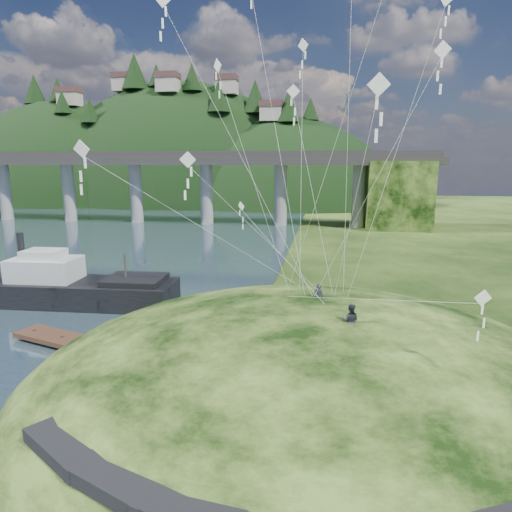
# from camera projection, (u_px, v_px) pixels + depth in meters

# --- Properties ---
(ground) EXTENTS (320.00, 320.00, 0.00)m
(ground) POSITION_uv_depth(u_px,v_px,m) (170.00, 395.00, 25.97)
(ground) COLOR black
(ground) RESTS_ON ground
(grass_hill) EXTENTS (36.00, 32.00, 13.00)m
(grass_hill) POSITION_uv_depth(u_px,v_px,m) (312.00, 412.00, 27.00)
(grass_hill) COLOR black
(grass_hill) RESTS_ON ground
(footpath) EXTENTS (22.29, 5.84, 0.83)m
(footpath) POSITION_uv_depth(u_px,v_px,m) (286.00, 503.00, 14.99)
(footpath) COLOR black
(footpath) RESTS_ON ground
(bridge) EXTENTS (160.00, 11.00, 15.00)m
(bridge) POSITION_uv_depth(u_px,v_px,m) (160.00, 177.00, 95.73)
(bridge) COLOR #2D2B2B
(bridge) RESTS_ON ground
(far_ridge) EXTENTS (153.00, 70.00, 94.50)m
(far_ridge) POSITION_uv_depth(u_px,v_px,m) (169.00, 223.00, 152.23)
(far_ridge) COLOR black
(far_ridge) RESTS_ON ground
(work_barge) EXTENTS (19.13, 5.95, 6.63)m
(work_barge) POSITION_uv_depth(u_px,v_px,m) (70.00, 287.00, 42.22)
(work_barge) COLOR black
(work_barge) RESTS_ON ground
(wooden_dock) EXTENTS (13.84, 6.17, 0.99)m
(wooden_dock) POSITION_uv_depth(u_px,v_px,m) (93.00, 346.00, 31.70)
(wooden_dock) COLOR #3A2317
(wooden_dock) RESTS_ON ground
(kite_flyers) EXTENTS (2.56, 4.69, 1.84)m
(kite_flyers) POSITION_uv_depth(u_px,v_px,m) (341.00, 298.00, 24.63)
(kite_flyers) COLOR #262A33
(kite_flyers) RESTS_ON ground
(kite_swarm) EXTENTS (18.33, 15.79, 20.24)m
(kite_swarm) POSITION_uv_depth(u_px,v_px,m) (284.00, 69.00, 23.34)
(kite_swarm) COLOR white
(kite_swarm) RESTS_ON ground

